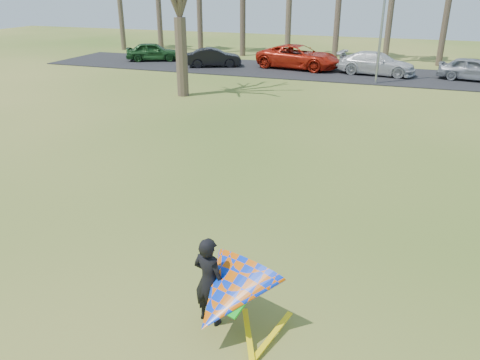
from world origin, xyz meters
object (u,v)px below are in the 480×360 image
(car_0, at_px, (153,51))
(kite_flyer, at_px, (225,294))
(streetlight, at_px, (387,9))
(car_2, at_px, (298,57))
(car_1, at_px, (214,58))
(car_4, at_px, (473,69))
(car_3, at_px, (377,63))

(car_0, bearing_deg, kite_flyer, -172.01)
(car_0, bearing_deg, streetlight, -124.57)
(car_2, height_order, kite_flyer, kite_flyer)
(car_1, height_order, kite_flyer, kite_flyer)
(streetlight, bearing_deg, car_1, 168.63)
(streetlight, xyz_separation_m, car_4, (5.62, 3.01, -3.69))
(streetlight, bearing_deg, car_0, 168.84)
(car_2, xyz_separation_m, car_3, (5.60, -0.64, -0.09))
(car_2, bearing_deg, streetlight, -112.03)
(car_0, bearing_deg, car_1, -124.11)
(car_0, height_order, car_3, car_3)
(car_1, bearing_deg, kite_flyer, 178.82)
(car_3, bearing_deg, car_2, 90.57)
(car_0, xyz_separation_m, car_3, (17.53, -0.43, 0.03))
(kite_flyer, bearing_deg, car_1, 112.81)
(car_4, bearing_deg, kite_flyer, 177.10)
(car_0, relative_size, car_1, 1.04)
(streetlight, height_order, kite_flyer, streetlight)
(car_3, xyz_separation_m, car_4, (6.03, -0.09, -0.03))
(streetlight, relative_size, car_4, 1.90)
(kite_flyer, bearing_deg, streetlight, 87.91)
(streetlight, relative_size, car_2, 1.32)
(car_0, xyz_separation_m, kite_flyer, (17.04, -27.92, 0.07))
(car_3, height_order, car_4, car_3)
(car_1, height_order, car_4, car_4)
(streetlight, distance_m, car_1, 12.97)
(car_4, bearing_deg, car_1, 102.29)
(car_1, distance_m, car_2, 6.30)
(streetlight, relative_size, car_1, 1.97)
(car_0, bearing_deg, car_3, -114.82)
(car_0, relative_size, car_2, 0.70)
(streetlight, relative_size, car_3, 1.54)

